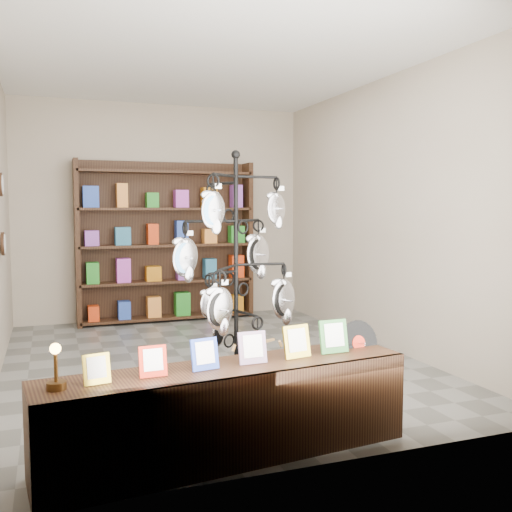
# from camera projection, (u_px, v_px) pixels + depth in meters

# --- Properties ---
(ground) EXTENTS (5.00, 5.00, 0.00)m
(ground) POSITION_uv_depth(u_px,v_px,m) (212.00, 361.00, 5.82)
(ground) COLOR slate
(ground) RESTS_ON ground
(room_envelope) EXTENTS (5.00, 5.00, 5.00)m
(room_envelope) POSITION_uv_depth(u_px,v_px,m) (210.00, 179.00, 5.67)
(room_envelope) COLOR #B4A691
(room_envelope) RESTS_ON ground
(display_tree) EXTENTS (1.10, 1.10, 1.98)m
(display_tree) POSITION_uv_depth(u_px,v_px,m) (236.00, 266.00, 4.17)
(display_tree) COLOR black
(display_tree) RESTS_ON ground
(front_shelf) EXTENTS (2.40, 0.73, 0.84)m
(front_shelf) POSITION_uv_depth(u_px,v_px,m) (229.00, 411.00, 3.57)
(front_shelf) COLOR black
(front_shelf) RESTS_ON ground
(back_shelving) EXTENTS (2.42, 0.36, 2.20)m
(back_shelving) POSITION_uv_depth(u_px,v_px,m) (166.00, 247.00, 7.88)
(back_shelving) COLOR black
(back_shelving) RESTS_ON ground
(wall_clocks) EXTENTS (0.03, 0.24, 0.84)m
(wall_clocks) POSITION_uv_depth(u_px,v_px,m) (2.00, 214.00, 5.77)
(wall_clocks) COLOR black
(wall_clocks) RESTS_ON ground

